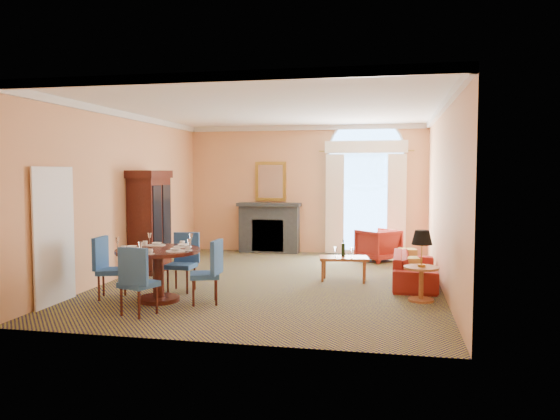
% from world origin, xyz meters
% --- Properties ---
extents(ground, '(7.50, 7.50, 0.00)m').
position_xyz_m(ground, '(0.00, 0.00, 0.00)').
color(ground, '#181440').
rests_on(ground, ground).
extents(room_envelope, '(6.04, 7.52, 3.45)m').
position_xyz_m(room_envelope, '(-0.03, 0.67, 2.51)').
color(room_envelope, '#F3AC74').
rests_on(room_envelope, ground).
extents(armoire, '(0.59, 1.05, 2.07)m').
position_xyz_m(armoire, '(-2.72, 0.49, 1.00)').
color(armoire, '#33110B').
rests_on(armoire, ground).
extents(dining_table, '(1.32, 1.32, 1.03)m').
position_xyz_m(dining_table, '(-1.47, -1.91, 0.62)').
color(dining_table, '#33110B').
rests_on(dining_table, ground).
extents(dining_chair_north, '(0.47, 0.48, 0.99)m').
position_xyz_m(dining_chair_north, '(-1.37, -1.08, 0.57)').
color(dining_chair_north, '#255293').
rests_on(dining_chair_north, ground).
extents(dining_chair_south, '(0.56, 0.56, 0.99)m').
position_xyz_m(dining_chair_south, '(-1.38, -2.84, 0.57)').
color(dining_chair_south, '#255293').
rests_on(dining_chair_south, ground).
extents(dining_chair_east, '(0.57, 0.57, 0.99)m').
position_xyz_m(dining_chair_east, '(-0.61, -1.91, 0.57)').
color(dining_chair_east, '#255293').
rests_on(dining_chair_east, ground).
extents(dining_chair_west, '(0.56, 0.56, 0.99)m').
position_xyz_m(dining_chair_west, '(-2.38, -1.88, 0.57)').
color(dining_chair_west, '#255293').
rests_on(dining_chair_west, ground).
extents(sofa, '(0.79, 1.94, 0.56)m').
position_xyz_m(sofa, '(2.55, 0.21, 0.28)').
color(sofa, maroon).
rests_on(sofa, ground).
extents(armchair, '(1.13, 1.13, 0.74)m').
position_xyz_m(armchair, '(1.84, 2.74, 0.37)').
color(armchair, maroon).
rests_on(armchair, ground).
extents(coffee_table, '(0.96, 0.62, 0.78)m').
position_xyz_m(coffee_table, '(1.27, 0.26, 0.42)').
color(coffee_table, '#A85F32').
rests_on(coffee_table, ground).
extents(side_table, '(0.55, 0.55, 1.10)m').
position_xyz_m(side_table, '(2.60, -1.08, 0.70)').
color(side_table, '#A85F32').
rests_on(side_table, ground).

